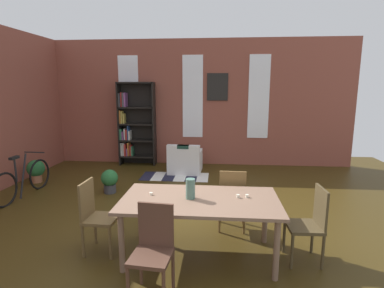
% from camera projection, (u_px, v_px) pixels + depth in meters
% --- Properties ---
extents(ground_plane, '(10.95, 10.95, 0.00)m').
position_uv_depth(ground_plane, '(168.00, 234.00, 4.45)').
color(ground_plane, '#3B2D0F').
extents(back_wall_brick, '(8.58, 0.12, 3.40)m').
position_uv_depth(back_wall_brick, '(193.00, 103.00, 8.32)').
color(back_wall_brick, brown).
rests_on(back_wall_brick, ground).
extents(window_pane_0, '(0.55, 0.02, 2.21)m').
position_uv_depth(window_pane_0, '(129.00, 97.00, 8.37)').
color(window_pane_0, white).
extents(window_pane_1, '(0.55, 0.02, 2.21)m').
position_uv_depth(window_pane_1, '(193.00, 97.00, 8.22)').
color(window_pane_1, white).
extents(window_pane_2, '(0.55, 0.02, 2.21)m').
position_uv_depth(window_pane_2, '(259.00, 97.00, 8.06)').
color(window_pane_2, white).
extents(dining_table, '(1.95, 1.05, 0.77)m').
position_uv_depth(dining_table, '(200.00, 205.00, 3.76)').
color(dining_table, '#7C5E4B').
rests_on(dining_table, ground).
extents(vase_on_table, '(0.12, 0.12, 0.25)m').
position_uv_depth(vase_on_table, '(190.00, 189.00, 3.73)').
color(vase_on_table, '#4C7266').
rests_on(vase_on_table, dining_table).
extents(tealight_candle_0, '(0.04, 0.04, 0.03)m').
position_uv_depth(tealight_candle_0, '(151.00, 194.00, 3.88)').
color(tealight_candle_0, silver).
rests_on(tealight_candle_0, dining_table).
extents(tealight_candle_1, '(0.04, 0.04, 0.04)m').
position_uv_depth(tealight_candle_1, '(247.00, 196.00, 3.79)').
color(tealight_candle_1, silver).
rests_on(tealight_candle_1, dining_table).
extents(tealight_candle_2, '(0.04, 0.04, 0.04)m').
position_uv_depth(tealight_candle_2, '(238.00, 196.00, 3.78)').
color(tealight_candle_2, silver).
rests_on(tealight_candle_2, dining_table).
extents(dining_chair_head_right, '(0.42, 0.42, 0.95)m').
position_uv_depth(dining_chair_head_right, '(310.00, 222.00, 3.68)').
color(dining_chair_head_right, '#483A23').
rests_on(dining_chair_head_right, ground).
extents(dining_chair_far_right, '(0.41, 0.41, 0.95)m').
position_uv_depth(dining_chair_far_right, '(232.00, 198.00, 4.49)').
color(dining_chair_far_right, brown).
rests_on(dining_chair_far_right, ground).
extents(dining_chair_head_left, '(0.41, 0.41, 0.95)m').
position_uv_depth(dining_chair_head_left, '(96.00, 214.00, 3.91)').
color(dining_chair_head_left, brown).
rests_on(dining_chair_head_left, ground).
extents(dining_chair_near_left, '(0.44, 0.44, 0.95)m').
position_uv_depth(dining_chair_near_left, '(153.00, 247.00, 3.10)').
color(dining_chair_near_left, '#4E3124').
rests_on(dining_chair_near_left, ground).
extents(bookshelf_tall, '(1.00, 0.32, 2.26)m').
position_uv_depth(bookshelf_tall, '(134.00, 125.00, 8.32)').
color(bookshelf_tall, black).
rests_on(bookshelf_tall, ground).
extents(armchair_white, '(0.83, 0.83, 0.75)m').
position_uv_depth(armchair_white, '(185.00, 161.00, 7.65)').
color(armchair_white, silver).
rests_on(armchair_white, ground).
extents(bicycle_second, '(0.44, 1.66, 0.88)m').
position_uv_depth(bicycle_second, '(23.00, 180.00, 5.94)').
color(bicycle_second, black).
rests_on(bicycle_second, ground).
extents(potted_plant_by_shelf, '(0.38, 0.38, 0.52)m').
position_uv_depth(potted_plant_by_shelf, '(36.00, 170.00, 6.84)').
color(potted_plant_by_shelf, '#9E6042').
rests_on(potted_plant_by_shelf, ground).
extents(potted_plant_corner, '(0.34, 0.34, 0.48)m').
position_uv_depth(potted_plant_corner, '(110.00, 180.00, 6.16)').
color(potted_plant_corner, '#333338').
rests_on(potted_plant_corner, ground).
extents(striped_rug, '(1.61, 0.75, 0.01)m').
position_uv_depth(striped_rug, '(175.00, 177.00, 7.31)').
color(striped_rug, '#1E1E33').
rests_on(striped_rug, ground).
extents(framed_picture, '(0.56, 0.03, 0.72)m').
position_uv_depth(framed_picture, '(217.00, 87.00, 8.10)').
color(framed_picture, black).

